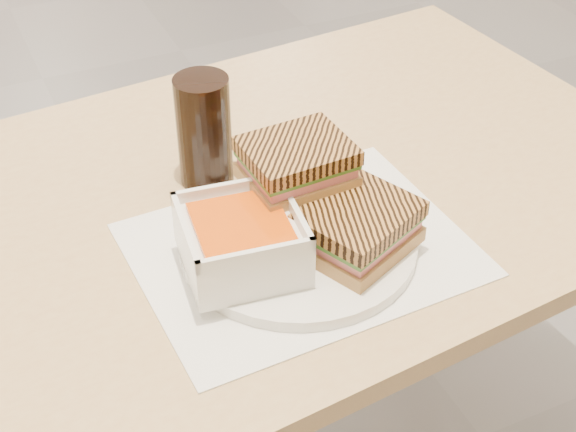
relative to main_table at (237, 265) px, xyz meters
name	(u,v)px	position (x,y,z in m)	size (l,w,h in m)	color
main_table	(237,265)	(0.00, 0.00, 0.00)	(1.26, 0.81, 0.75)	tan
tray_liner	(301,249)	(0.04, -0.13, 0.12)	(0.40, 0.32, 0.00)	white
plate	(298,243)	(0.03, -0.13, 0.12)	(0.29, 0.29, 0.02)	white
soup_bowl	(242,242)	(-0.04, -0.14, 0.16)	(0.15, 0.15, 0.07)	white
panini_lower	(358,228)	(0.09, -0.17, 0.16)	(0.16, 0.15, 0.06)	tan
panini_upper	(297,164)	(0.05, -0.09, 0.21)	(0.13, 0.11, 0.05)	tan
cola_glass	(204,131)	(-0.02, 0.06, 0.19)	(0.07, 0.07, 0.15)	black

